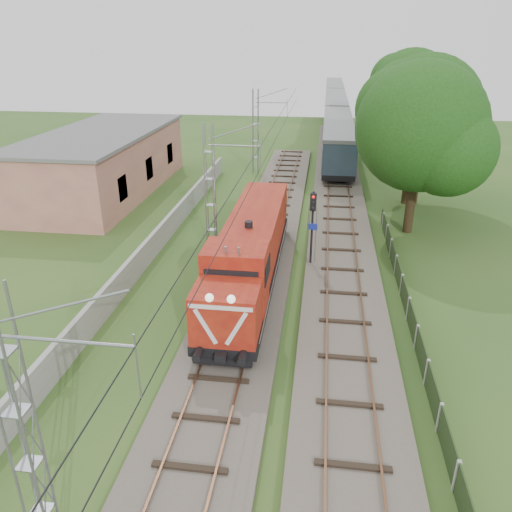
# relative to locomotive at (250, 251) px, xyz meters

# --- Properties ---
(ground) EXTENTS (140.00, 140.00, 0.00)m
(ground) POSITION_rel_locomotive_xyz_m (0.00, -7.89, -2.12)
(ground) COLOR #274B1C
(ground) RESTS_ON ground
(track_main) EXTENTS (4.20, 70.00, 0.45)m
(track_main) POSITION_rel_locomotive_xyz_m (0.00, -0.89, -1.93)
(track_main) COLOR #6B6054
(track_main) RESTS_ON ground
(track_side) EXTENTS (4.20, 80.00, 0.45)m
(track_side) POSITION_rel_locomotive_xyz_m (5.00, 12.11, -1.93)
(track_side) COLOR #6B6054
(track_side) RESTS_ON ground
(catenary) EXTENTS (3.31, 70.00, 8.00)m
(catenary) POSITION_rel_locomotive_xyz_m (-2.95, 4.11, 1.93)
(catenary) COLOR gray
(catenary) RESTS_ON ground
(boundary_wall) EXTENTS (0.25, 40.00, 1.50)m
(boundary_wall) POSITION_rel_locomotive_xyz_m (-6.50, 4.11, -1.37)
(boundary_wall) COLOR #9E9E99
(boundary_wall) RESTS_ON ground
(station_building) EXTENTS (8.40, 20.40, 5.22)m
(station_building) POSITION_rel_locomotive_xyz_m (-15.00, 16.11, 0.52)
(station_building) COLOR tan
(station_building) RESTS_ON ground
(fence) EXTENTS (0.12, 32.00, 1.20)m
(fence) POSITION_rel_locomotive_xyz_m (8.00, -4.89, -1.52)
(fence) COLOR black
(fence) RESTS_ON ground
(locomotive) EXTENTS (2.79, 15.92, 4.04)m
(locomotive) POSITION_rel_locomotive_xyz_m (0.00, 0.00, 0.00)
(locomotive) COLOR black
(locomotive) RESTS_ON ground
(coach_rake) EXTENTS (3.12, 69.62, 3.61)m
(coach_rake) POSITION_rel_locomotive_xyz_m (5.00, 54.58, 0.46)
(coach_rake) COLOR black
(coach_rake) RESTS_ON ground
(signal_post) EXTENTS (0.51, 0.40, 4.62)m
(signal_post) POSITION_rel_locomotive_xyz_m (3.16, 2.86, 1.06)
(signal_post) COLOR black
(signal_post) RESTS_ON ground
(tree_a) EXTENTS (8.74, 8.32, 11.33)m
(tree_a) POSITION_rel_locomotive_xyz_m (9.75, 9.65, 4.95)
(tree_a) COLOR #322314
(tree_a) RESTS_ON ground
(tree_b) EXTENTS (8.86, 8.44, 11.49)m
(tree_b) POSITION_rel_locomotive_xyz_m (11.13, 16.37, 5.05)
(tree_b) COLOR #322314
(tree_b) RESTS_ON ground
(tree_c) EXTENTS (4.77, 4.54, 6.18)m
(tree_c) POSITION_rel_locomotive_xyz_m (10.35, 16.23, 1.74)
(tree_c) COLOR #322314
(tree_c) RESTS_ON ground
(tree_d) EXTENTS (8.85, 8.43, 11.48)m
(tree_d) POSITION_rel_locomotive_xyz_m (12.34, 31.93, 5.05)
(tree_d) COLOR #322314
(tree_d) RESTS_ON ground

